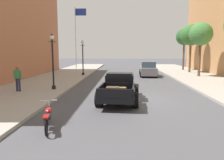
{
  "coord_description": "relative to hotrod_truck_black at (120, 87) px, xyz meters",
  "views": [
    {
      "loc": [
        -0.66,
        -12.47,
        2.8
      ],
      "look_at": [
        -1.31,
        0.9,
        1.0
      ],
      "focal_mm": 34.45,
      "sensor_mm": 36.0,
      "label": 1
    }
  ],
  "objects": [
    {
      "name": "street_tree_second",
      "position": [
        8.34,
        11.21,
        3.79
      ],
      "size": [
        2.42,
        2.42,
        5.65
      ],
      "color": "brown",
      "rests_on": "sidewalk_right"
    },
    {
      "name": "street_lamp_far",
      "position": [
        -4.26,
        11.7,
        1.63
      ],
      "size": [
        0.5,
        0.32,
        3.85
      ],
      "color": "black",
      "rests_on": "sidewalk_left"
    },
    {
      "name": "street_tree_third",
      "position": [
        8.69,
        15.63,
        4.02
      ],
      "size": [
        2.62,
        2.62,
        5.97
      ],
      "color": "brown",
      "rests_on": "sidewalk_right"
    },
    {
      "name": "ground_plane",
      "position": [
        0.81,
        0.36,
        -0.75
      ],
      "size": [
        140.0,
        140.0,
        0.0
      ],
      "primitive_type": "plane",
      "color": "#47474C"
    },
    {
      "name": "motorcycle_parked",
      "position": [
        -2.53,
        -4.67,
        -0.31
      ],
      "size": [
        0.76,
        2.07,
        0.93
      ],
      "color": "black",
      "rests_on": "ground"
    },
    {
      "name": "pedestrian_sidewalk_left",
      "position": [
        -6.77,
        1.66,
        0.33
      ],
      "size": [
        0.53,
        0.22,
        1.65
      ],
      "color": "#232847",
      "rests_on": "sidewalk_left"
    },
    {
      "name": "street_lamp_near",
      "position": [
        -4.68,
        2.6,
        1.63
      ],
      "size": [
        0.5,
        0.32,
        3.85
      ],
      "color": "black",
      "rests_on": "sidewalk_left"
    },
    {
      "name": "sidewalk_left",
      "position": [
        -6.44,
        0.36,
        -0.68
      ],
      "size": [
        5.5,
        64.0,
        0.15
      ],
      "primitive_type": "cube",
      "color": "#9E998E",
      "rests_on": "ground"
    },
    {
      "name": "flagpole",
      "position": [
        -6.65,
        20.14,
        5.02
      ],
      "size": [
        1.74,
        0.16,
        9.16
      ],
      "color": "#B2B2B7",
      "rests_on": "sidewalk_left"
    },
    {
      "name": "hotrod_truck_black",
      "position": [
        0.0,
        0.0,
        0.0
      ],
      "size": [
        2.4,
        5.02,
        1.58
      ],
      "color": "black",
      "rests_on": "ground"
    },
    {
      "name": "car_background_grey",
      "position": [
        3.05,
        12.24,
        0.01
      ],
      "size": [
        2.03,
        4.38,
        1.65
      ],
      "color": "slate",
      "rests_on": "ground"
    },
    {
      "name": "street_tree_farthest",
      "position": [
        8.89,
        19.3,
        4.02
      ],
      "size": [
        2.34,
        2.34,
        5.85
      ],
      "color": "brown",
      "rests_on": "sidewalk_right"
    }
  ]
}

